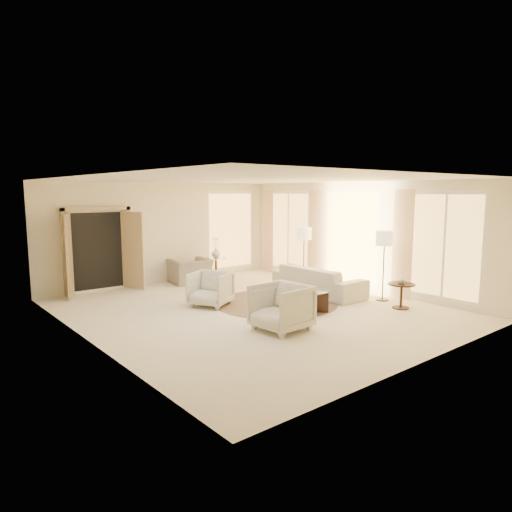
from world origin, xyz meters
TOP-DOWN VIEW (x-y plane):
  - room at (0.00, 0.00)m, footprint 7.04×8.04m
  - windows_right at (3.45, 0.10)m, footprint 0.10×6.40m
  - window_back_corner at (2.30, 3.95)m, footprint 1.70×0.10m
  - curtains_right at (3.40, 1.00)m, footprint 0.06×5.20m
  - french_doors at (-1.90, 3.82)m, footprint 1.95×0.66m
  - area_rug at (0.78, 0.15)m, footprint 3.04×3.04m
  - sofa at (2.20, 0.16)m, footprint 0.98×2.44m
  - armchair_left at (-0.51, 0.90)m, footprint 1.08×1.10m
  - armchair_right at (-0.52, -1.46)m, footprint 0.90×0.96m
  - accent_chair at (0.47, 3.40)m, footprint 1.11×0.78m
  - coffee_table at (0.74, -0.86)m, footprint 1.48×1.48m
  - end_table at (2.58, -1.95)m, footprint 0.59×0.59m
  - side_table at (1.26, 3.27)m, footprint 0.58×0.58m
  - floor_lamp_near at (2.69, 1.15)m, footprint 0.39×0.39m
  - floor_lamp_far at (2.90, -1.24)m, footprint 0.40×0.40m
  - bowl at (0.74, -0.86)m, footprint 0.43×0.43m
  - end_vase at (2.58, -1.95)m, footprint 0.21×0.21m
  - side_vase at (1.26, 3.27)m, footprint 0.34×0.34m

SIDE VIEW (x-z plane):
  - area_rug at x=0.78m, z-range 0.00..0.01m
  - coffee_table at x=0.74m, z-range 0.06..0.53m
  - sofa at x=2.20m, z-range 0.00..0.71m
  - end_table at x=2.58m, z-range 0.10..0.66m
  - side_table at x=1.26m, z-range 0.07..0.74m
  - armchair_left at x=-0.51m, z-range 0.00..0.85m
  - accent_chair at x=0.47m, z-range 0.00..0.92m
  - armchair_right at x=-0.52m, z-range 0.00..0.94m
  - bowl at x=0.74m, z-range 0.47..0.56m
  - end_vase at x=2.58m, z-range 0.55..0.73m
  - side_vase at x=1.26m, z-range 0.67..0.94m
  - french_doors at x=-1.90m, z-range -0.01..2.15m
  - curtains_right at x=3.40m, z-range 0.00..2.60m
  - windows_right at x=3.45m, z-range 0.15..2.55m
  - window_back_corner at x=2.30m, z-range 0.15..2.55m
  - floor_lamp_near at x=2.69m, z-range 0.56..2.15m
  - floor_lamp_far at x=2.90m, z-range 0.58..2.22m
  - room at x=0.00m, z-range -0.02..2.81m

